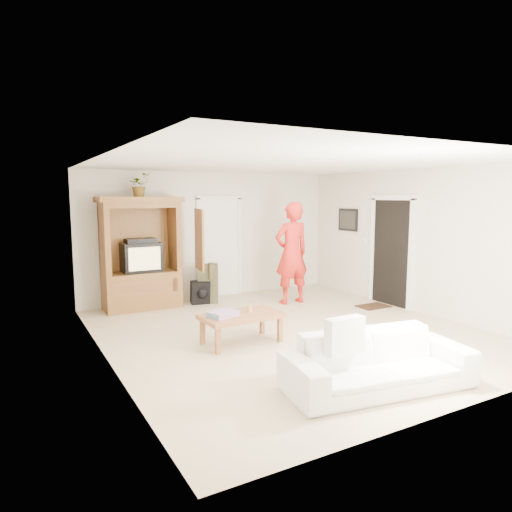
{
  "coord_description": "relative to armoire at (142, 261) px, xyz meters",
  "views": [
    {
      "loc": [
        -3.83,
        -5.77,
        2.11
      ],
      "look_at": [
        -0.28,
        0.6,
        1.15
      ],
      "focal_mm": 32.0,
      "sensor_mm": 36.0,
      "label": 1
    }
  ],
  "objects": [
    {
      "name": "man",
      "position": [
        2.68,
        -1.02,
        0.09
      ],
      "size": [
        0.74,
        0.49,
        2.0
      ],
      "primitive_type": "imported",
      "rotation": [
        0.0,
        0.0,
        3.12
      ],
      "color": "red",
      "rests_on": "floor"
    },
    {
      "name": "ceiling",
      "position": [
        1.58,
        -2.66,
        1.69
      ],
      "size": [
        6.0,
        6.0,
        0.0
      ],
      "primitive_type": "plane",
      "rotation": [
        3.14,
        0.0,
        0.0
      ],
      "color": "white",
      "rests_on": "floor"
    },
    {
      "name": "doorway_right",
      "position": [
        4.3,
        -2.06,
        0.11
      ],
      "size": [
        0.05,
        0.9,
        2.04
      ],
      "primitive_type": "cube",
      "color": "black",
      "rests_on": "floor"
    },
    {
      "name": "armoire",
      "position": [
        0.0,
        0.0,
        0.0
      ],
      "size": [
        1.82,
        1.14,
        2.1
      ],
      "color": "brown",
      "rests_on": "floor"
    },
    {
      "name": "floor",
      "position": [
        1.58,
        -2.66,
        -0.91
      ],
      "size": [
        6.0,
        6.0,
        0.0
      ],
      "primitive_type": "plane",
      "color": "tan",
      "rests_on": "ground"
    },
    {
      "name": "plant",
      "position": [
        -0.02,
        -0.03,
        1.4
      ],
      "size": [
        0.49,
        0.47,
        0.43
      ],
      "primitive_type": "imported",
      "rotation": [
        0.0,
        0.0,
        0.5
      ],
      "color": "#4C7238",
      "rests_on": "armoire"
    },
    {
      "name": "door_back",
      "position": [
        1.73,
        0.31,
        0.11
      ],
      "size": [
        0.85,
        0.05,
        2.04
      ],
      "primitive_type": "cube",
      "color": "white",
      "rests_on": "floor"
    },
    {
      "name": "towel",
      "position": [
        0.37,
        -2.76,
        -0.44
      ],
      "size": [
        0.44,
        0.37,
        0.08
      ],
      "primitive_type": "cube",
      "rotation": [
        0.0,
        0.0,
        0.28
      ],
      "color": "#FB5388",
      "rests_on": "coffee_table"
    },
    {
      "name": "wall_right",
      "position": [
        4.33,
        -2.66,
        0.39
      ],
      "size": [
        0.0,
        6.0,
        6.0
      ],
      "primitive_type": "plane",
      "rotation": [
        1.57,
        0.0,
        -1.57
      ],
      "color": "silver",
      "rests_on": "floor"
    },
    {
      "name": "wall_left",
      "position": [
        -1.17,
        -2.66,
        0.39
      ],
      "size": [
        0.0,
        6.0,
        6.0
      ],
      "primitive_type": "plane",
      "rotation": [
        1.57,
        0.0,
        1.57
      ],
      "color": "silver",
      "rests_on": "floor"
    },
    {
      "name": "doormat",
      "position": [
        3.88,
        -2.06,
        -0.9
      ],
      "size": [
        0.6,
        0.4,
        0.02
      ],
      "primitive_type": "cube",
      "color": "#382316",
      "rests_on": "floor"
    },
    {
      "name": "framed_picture",
      "position": [
        4.31,
        -0.76,
        0.69
      ],
      "size": [
        0.03,
        0.6,
        0.48
      ],
      "primitive_type": "cube",
      "color": "black",
      "rests_on": "wall_right"
    },
    {
      "name": "candle",
      "position": [
        0.82,
        -2.71,
        -0.43
      ],
      "size": [
        0.08,
        0.08,
        0.1
      ],
      "primitive_type": "cylinder",
      "color": "tan",
      "rests_on": "coffee_table"
    },
    {
      "name": "backpack_black",
      "position": [
        1.06,
        -0.22,
        -0.68
      ],
      "size": [
        0.39,
        0.27,
        0.45
      ],
      "primitive_type": null,
      "rotation": [
        0.0,
        0.0,
        -0.18
      ],
      "color": "black",
      "rests_on": "floor"
    },
    {
      "name": "sofa",
      "position": [
        1.26,
        -4.89,
        -0.6
      ],
      "size": [
        2.2,
        1.14,
        0.61
      ],
      "primitive_type": "imported",
      "rotation": [
        0.0,
        0.0,
        -0.16
      ],
      "color": "white",
      "rests_on": "floor"
    },
    {
      "name": "backpack_olive",
      "position": [
        1.25,
        -0.17,
        -0.52
      ],
      "size": [
        0.49,
        0.43,
        0.77
      ],
      "primitive_type": null,
      "rotation": [
        0.0,
        0.0,
        -0.39
      ],
      "color": "#47442B",
      "rests_on": "floor"
    },
    {
      "name": "wall_front",
      "position": [
        1.58,
        -5.66,
        0.39
      ],
      "size": [
        5.5,
        0.0,
        5.5
      ],
      "primitive_type": "plane",
      "rotation": [
        -1.57,
        0.0,
        0.0
      ],
      "color": "silver",
      "rests_on": "floor"
    },
    {
      "name": "coffee_table",
      "position": [
        0.67,
        -2.76,
        -0.53
      ],
      "size": [
        1.18,
        0.68,
        0.43
      ],
      "rotation": [
        0.0,
        0.0,
        0.04
      ],
      "color": "#935832",
      "rests_on": "floor"
    },
    {
      "name": "wall_back",
      "position": [
        1.58,
        0.34,
        0.39
      ],
      "size": [
        5.5,
        0.0,
        5.5
      ],
      "primitive_type": "plane",
      "rotation": [
        1.57,
        0.0,
        0.0
      ],
      "color": "silver",
      "rests_on": "floor"
    }
  ]
}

